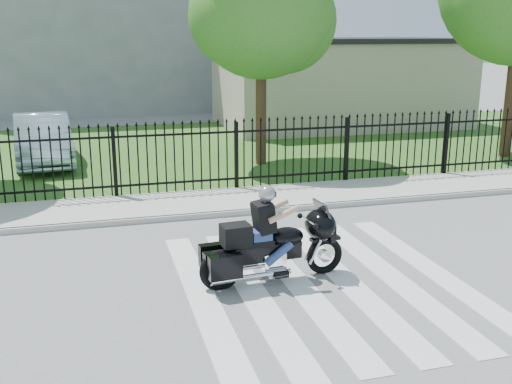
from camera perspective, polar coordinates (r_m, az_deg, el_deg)
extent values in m
plane|color=slate|center=(9.91, 6.44, -8.65)|extent=(120.00, 120.00, 0.00)
cube|color=#ADAAA3|center=(14.38, -0.92, -0.73)|extent=(40.00, 2.00, 0.12)
cube|color=#ADAAA3|center=(13.46, 0.15, -1.84)|extent=(40.00, 0.12, 0.12)
cube|color=#2B5A1E|center=(21.07, -5.72, 4.14)|extent=(40.00, 12.00, 0.02)
cube|color=black|center=(15.25, -1.87, 1.31)|extent=(26.00, 0.04, 0.05)
cube|color=black|center=(15.01, -1.91, 5.76)|extent=(26.00, 0.04, 0.05)
cylinder|color=#382316|center=(18.19, 0.48, 9.08)|extent=(0.32, 0.32, 4.16)
sphere|color=#387120|center=(18.11, 0.50, 17.29)|extent=(4.20, 4.20, 4.20)
cylinder|color=#382316|center=(20.96, 23.16, 9.57)|extent=(0.32, 0.32, 4.80)
cube|color=#B3A695|center=(26.64, 7.87, 10.13)|extent=(10.00, 6.00, 3.50)
cube|color=black|center=(26.55, 8.01, 14.11)|extent=(10.20, 6.20, 0.20)
torus|color=black|center=(10.22, 6.53, -6.03)|extent=(0.66, 0.18, 0.65)
torus|color=black|center=(9.57, -3.43, -7.44)|extent=(0.70, 0.20, 0.69)
cube|color=black|center=(9.73, 0.83, -5.73)|extent=(1.24, 0.33, 0.28)
ellipsoid|color=black|center=(9.79, 2.90, -4.26)|extent=(0.62, 0.43, 0.31)
cube|color=black|center=(9.60, -0.22, -4.87)|extent=(0.64, 0.35, 0.09)
cube|color=silver|center=(9.83, 1.60, -6.50)|extent=(0.40, 0.31, 0.28)
ellipsoid|color=black|center=(9.99, 6.15, -3.12)|extent=(0.57, 0.72, 0.51)
cube|color=black|center=(9.45, -1.95, -4.11)|extent=(0.48, 0.40, 0.34)
cube|color=navy|center=(9.60, 0.41, -4.15)|extent=(0.34, 0.31, 0.17)
sphere|color=#979A9E|center=(9.44, 1.06, -0.18)|extent=(0.27, 0.27, 0.27)
imported|color=#ABC4D7|center=(19.51, -19.63, 4.74)|extent=(2.03, 4.71, 1.51)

